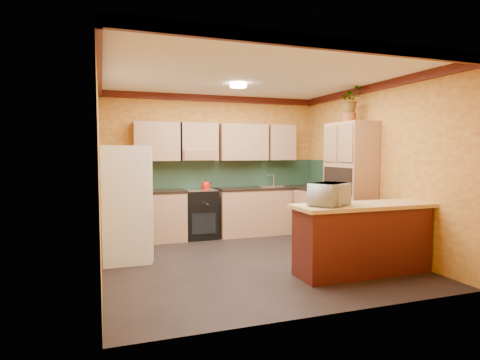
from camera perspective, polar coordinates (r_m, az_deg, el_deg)
name	(u,v)px	position (r m, az deg, el deg)	size (l,w,h in m)	color
room_shell	(246,120)	(6.14, 0.92, 8.47)	(4.24, 4.24, 2.72)	black
base_cabinets_back	(232,213)	(7.73, -1.16, -4.71)	(3.65, 0.60, 0.88)	tan
countertop_back	(232,189)	(7.67, -1.17, -1.31)	(3.65, 0.62, 0.04)	black
stove	(200,214)	(7.56, -5.69, -4.81)	(0.58, 0.58, 0.91)	black
kettle	(206,185)	(7.47, -4.88, -0.70)	(0.17, 0.17, 0.18)	#B7120C
sink	(269,186)	(7.94, 4.16, -0.88)	(0.48, 0.40, 0.03)	silver
base_cabinets_right	(320,214)	(7.71, 11.37, -4.81)	(0.60, 0.80, 0.88)	tan
countertop_right	(321,190)	(7.65, 11.42, -1.40)	(0.62, 0.80, 0.04)	black
fridge	(126,204)	(6.11, -15.94, -3.29)	(0.68, 0.66, 1.70)	white
pantry	(350,186)	(6.95, 15.36, -0.76)	(0.48, 0.90, 2.10)	tan
fern_pot	(349,118)	(6.99, 15.30, 8.54)	(0.22, 0.22, 0.16)	brown
fern	(350,100)	(7.02, 15.34, 10.93)	(0.38, 0.33, 0.43)	tan
breakfast_bar	(362,241)	(5.59, 17.03, -8.25)	(1.80, 0.55, 0.88)	#551413
bar_top	(363,206)	(5.51, 17.12, -3.52)	(1.90, 0.65, 0.05)	tan
microwave	(330,194)	(5.21, 12.62, -1.99)	(0.52, 0.35, 0.29)	white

